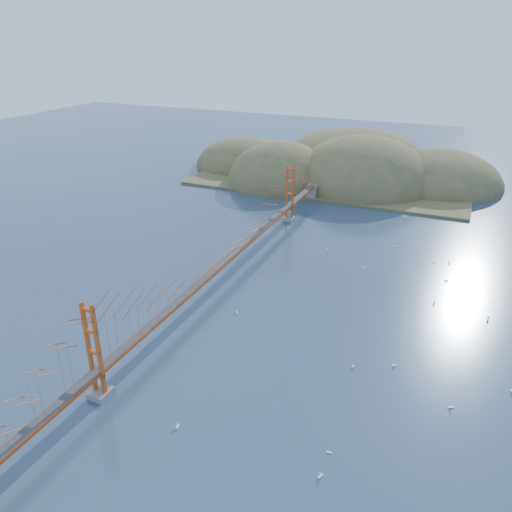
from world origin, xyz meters
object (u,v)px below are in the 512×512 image
at_px(sailboat_1, 363,267).
at_px(bridge, 224,240).
at_px(sailboat_2, 329,452).
at_px(sailboat_0, 353,366).

bearing_deg(sailboat_1, bridge, -145.65).
height_order(sailboat_2, sailboat_0, sailboat_0).
distance_m(sailboat_1, sailboat_0, 27.65).
height_order(bridge, sailboat_0, bridge).
height_order(sailboat_1, sailboat_0, sailboat_0).
bearing_deg(sailboat_0, sailboat_2, -85.69).
height_order(bridge, sailboat_2, bridge).
relative_size(sailboat_1, sailboat_0, 0.92).
xyz_separation_m(sailboat_1, sailboat_0, (4.86, -27.22, 0.01)).
relative_size(sailboat_2, sailboat_0, 1.00).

